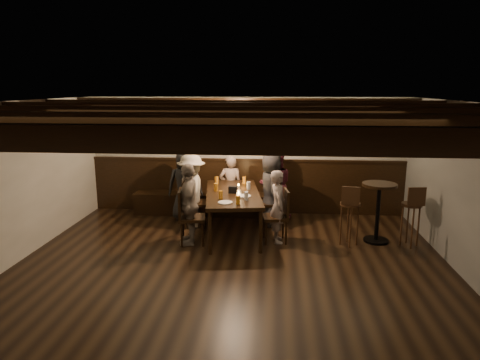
# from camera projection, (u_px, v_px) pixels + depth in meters

# --- Properties ---
(room) EXTENTS (7.00, 7.00, 7.00)m
(room) POSITION_uv_depth(u_px,v_px,m) (225.00, 174.00, 7.68)
(room) COLOR black
(room) RESTS_ON ground
(dining_table) EXTENTS (1.21, 2.16, 0.77)m
(dining_table) POSITION_uv_depth(u_px,v_px,m) (233.00, 196.00, 7.60)
(dining_table) COLOR black
(dining_table) RESTS_ON floor
(chair_left_near) EXTENTS (0.49, 0.49, 0.95)m
(chair_left_near) POSITION_uv_depth(u_px,v_px,m) (194.00, 211.00, 8.08)
(chair_left_near) COLOR black
(chair_left_near) RESTS_ON floor
(chair_left_far) EXTENTS (0.48, 0.48, 0.93)m
(chair_left_far) POSITION_uv_depth(u_px,v_px,m) (191.00, 227.00, 7.20)
(chair_left_far) COLOR black
(chair_left_far) RESTS_ON floor
(chair_right_near) EXTENTS (0.47, 0.47, 0.90)m
(chair_right_near) POSITION_uv_depth(u_px,v_px,m) (269.00, 211.00, 8.17)
(chair_right_near) COLOR black
(chair_right_near) RESTS_ON floor
(chair_right_far) EXTENTS (0.47, 0.47, 0.91)m
(chair_right_far) POSITION_uv_depth(u_px,v_px,m) (276.00, 226.00, 7.29)
(chair_right_far) COLOR black
(chair_right_far) RESTS_ON floor
(person_bench_left) EXTENTS (0.76, 0.55, 1.43)m
(person_bench_left) POSITION_uv_depth(u_px,v_px,m) (185.00, 185.00, 8.42)
(person_bench_left) COLOR black
(person_bench_left) RESTS_ON floor
(person_bench_centre) EXTENTS (0.50, 0.36, 1.26)m
(person_bench_centre) POSITION_uv_depth(u_px,v_px,m) (231.00, 186.00, 8.64)
(person_bench_centre) COLOR gray
(person_bench_centre) RESTS_ON floor
(person_bench_right) EXTENTS (0.73, 0.60, 1.36)m
(person_bench_right) POSITION_uv_depth(u_px,v_px,m) (276.00, 185.00, 8.53)
(person_bench_right) COLOR maroon
(person_bench_right) RESTS_ON floor
(person_left_near) EXTENTS (0.65, 0.97, 1.40)m
(person_left_near) POSITION_uv_depth(u_px,v_px,m) (192.00, 191.00, 7.99)
(person_left_near) COLOR #B2A996
(person_left_near) RESTS_ON floor
(person_left_far) EXTENTS (0.45, 0.85, 1.38)m
(person_left_far) POSITION_uv_depth(u_px,v_px,m) (189.00, 204.00, 7.12)
(person_left_far) COLOR gray
(person_left_far) RESTS_ON floor
(person_right_near) EXTENTS (0.54, 0.74, 1.41)m
(person_right_near) POSITION_uv_depth(u_px,v_px,m) (271.00, 189.00, 8.08)
(person_right_near) COLOR #262528
(person_right_near) RESTS_ON floor
(person_right_far) EXTENTS (0.36, 0.49, 1.24)m
(person_right_far) POSITION_uv_depth(u_px,v_px,m) (278.00, 206.00, 7.22)
(person_right_far) COLOR gray
(person_right_far) RESTS_ON floor
(pint_a) EXTENTS (0.07, 0.07, 0.14)m
(pint_a) POSITION_uv_depth(u_px,v_px,m) (217.00, 180.00, 8.23)
(pint_a) COLOR #BF7219
(pint_a) RESTS_ON dining_table
(pint_b) EXTENTS (0.07, 0.07, 0.14)m
(pint_b) POSITION_uv_depth(u_px,v_px,m) (244.00, 180.00, 8.22)
(pint_b) COLOR #BF7219
(pint_b) RESTS_ON dining_table
(pint_c) EXTENTS (0.07, 0.07, 0.14)m
(pint_c) POSITION_uv_depth(u_px,v_px,m) (216.00, 187.00, 7.65)
(pint_c) COLOR #BF7219
(pint_c) RESTS_ON dining_table
(pint_d) EXTENTS (0.07, 0.07, 0.14)m
(pint_d) POSITION_uv_depth(u_px,v_px,m) (249.00, 186.00, 7.78)
(pint_d) COLOR silver
(pint_d) RESTS_ON dining_table
(pint_e) EXTENTS (0.07, 0.07, 0.14)m
(pint_e) POSITION_uv_depth(u_px,v_px,m) (221.00, 195.00, 7.12)
(pint_e) COLOR #BF7219
(pint_e) RESTS_ON dining_table
(pint_f) EXTENTS (0.07, 0.07, 0.14)m
(pint_f) POSITION_uv_depth(u_px,v_px,m) (246.00, 196.00, 7.04)
(pint_f) COLOR silver
(pint_f) RESTS_ON dining_table
(pint_g) EXTENTS (0.07, 0.07, 0.14)m
(pint_g) POSITION_uv_depth(u_px,v_px,m) (238.00, 200.00, 6.79)
(pint_g) COLOR #BF7219
(pint_g) RESTS_ON dining_table
(plate_near) EXTENTS (0.24, 0.24, 0.01)m
(plate_near) POSITION_uv_depth(u_px,v_px,m) (225.00, 202.00, 6.89)
(plate_near) COLOR white
(plate_near) RESTS_ON dining_table
(plate_far) EXTENTS (0.24, 0.24, 0.01)m
(plate_far) POSITION_uv_depth(u_px,v_px,m) (244.00, 196.00, 7.30)
(plate_far) COLOR white
(plate_far) RESTS_ON dining_table
(condiment_caddy) EXTENTS (0.15, 0.10, 0.12)m
(condiment_caddy) POSITION_uv_depth(u_px,v_px,m) (233.00, 190.00, 7.52)
(condiment_caddy) COLOR black
(condiment_caddy) RESTS_ON dining_table
(candle) EXTENTS (0.05, 0.05, 0.05)m
(candle) POSITION_uv_depth(u_px,v_px,m) (238.00, 187.00, 7.88)
(candle) COLOR beige
(candle) RESTS_ON dining_table
(high_top_table) EXTENTS (0.58, 0.58, 1.02)m
(high_top_table) POSITION_uv_depth(u_px,v_px,m) (378.00, 204.00, 7.20)
(high_top_table) COLOR black
(high_top_table) RESTS_ON floor
(bar_stool_left) EXTENTS (0.34, 0.35, 1.04)m
(bar_stool_left) POSITION_uv_depth(u_px,v_px,m) (349.00, 223.00, 7.10)
(bar_stool_left) COLOR #331D10
(bar_stool_left) RESTS_ON floor
(bar_stool_right) EXTENTS (0.33, 0.35, 1.04)m
(bar_stool_right) POSITION_uv_depth(u_px,v_px,m) (410.00, 224.00, 7.07)
(bar_stool_right) COLOR #331D10
(bar_stool_right) RESTS_ON floor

